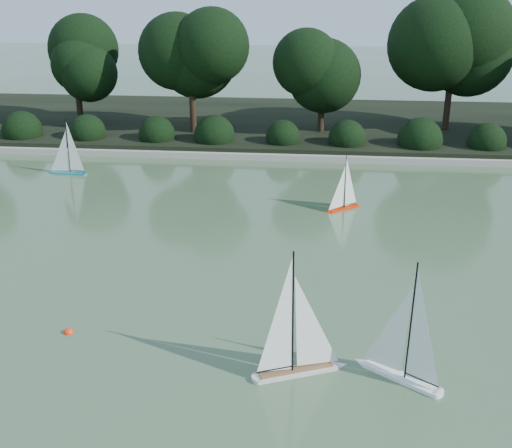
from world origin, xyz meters
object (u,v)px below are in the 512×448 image
object	(u,v)px
sailboat_orange	(341,201)
race_buoy	(69,333)
sailboat_white_a	(396,358)
sailboat_white_b	(304,353)
sailboat_teal	(65,165)

from	to	relation	value
sailboat_orange	race_buoy	bearing A→B (deg)	-125.93
sailboat_white_a	sailboat_white_b	bearing A→B (deg)	-178.80
sailboat_white_a	sailboat_orange	bearing A→B (deg)	94.89
sailboat_white_b	sailboat_orange	world-z (taller)	sailboat_white_b
sailboat_white_a	sailboat_teal	world-z (taller)	sailboat_white_a
sailboat_white_b	race_buoy	xyz separation A→B (m)	(-3.52, 0.67, -0.29)
sailboat_teal	sailboat_orange	bearing A→B (deg)	-16.14
sailboat_white_b	race_buoy	bearing A→B (deg)	169.19
race_buoy	sailboat_teal	bearing A→B (deg)	111.33
sailboat_orange	sailboat_teal	world-z (taller)	sailboat_teal
race_buoy	sailboat_white_b	bearing A→B (deg)	-10.81
race_buoy	sailboat_orange	bearing A→B (deg)	54.07
sailboat_white_b	sailboat_orange	xyz separation A→B (m)	(0.66, 6.43, -0.08)
sailboat_white_b	sailboat_orange	size ratio (longest dim) A/B	1.42
race_buoy	sailboat_white_a	bearing A→B (deg)	-7.79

